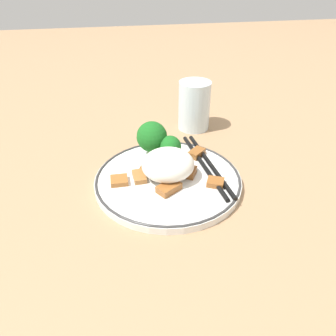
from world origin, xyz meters
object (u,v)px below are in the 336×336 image
object	(u,v)px
plate	(168,179)
broccoli_back_left	(170,147)
broccoli_back_center	(152,137)
drinking_glass	(194,106)
chopsticks	(207,164)

from	to	relation	value
plate	broccoli_back_left	world-z (taller)	broccoli_back_left
broccoli_back_center	drinking_glass	distance (m)	0.17
drinking_glass	broccoli_back_center	bearing A→B (deg)	137.64
chopsticks	drinking_glass	bearing A→B (deg)	-6.55
broccoli_back_center	drinking_glass	size ratio (longest dim) A/B	0.63
chopsticks	plate	bearing A→B (deg)	106.19
broccoli_back_left	drinking_glass	bearing A→B (deg)	-29.17
broccoli_back_left	drinking_glass	size ratio (longest dim) A/B	0.45
broccoli_back_left	broccoli_back_center	xyz separation A→B (m)	(0.02, 0.03, 0.01)
plate	broccoli_back_center	xyz separation A→B (m)	(0.08, 0.02, 0.04)
plate	broccoli_back_left	bearing A→B (deg)	-14.30
broccoli_back_left	broccoli_back_center	bearing A→B (deg)	52.41
plate	broccoli_back_left	distance (m)	0.07
chopsticks	drinking_glass	distance (m)	0.19
broccoli_back_center	drinking_glass	xyz separation A→B (m)	(0.13, -0.11, 0.00)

